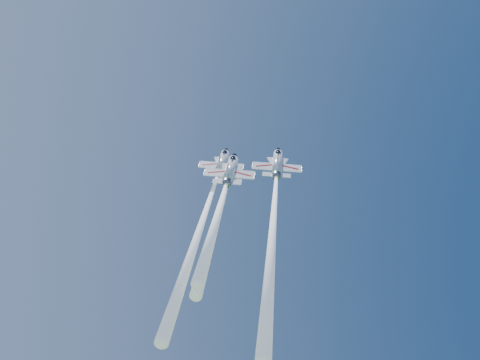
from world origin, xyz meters
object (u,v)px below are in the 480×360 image
jet_left (206,209)px  jet_right (274,213)px  jet_slot (222,200)px  jet_lead (222,204)px

jet_left → jet_right: jet_left is taller
jet_right → jet_slot: 10.00m
jet_left → jet_slot: 3.77m
jet_lead → jet_right: 16.93m
jet_left → jet_right: 12.96m
jet_left → jet_right: (8.67, -9.57, -1.10)m
jet_slot → jet_lead: bearing=94.8°
jet_lead → jet_slot: (-5.70, -9.98, -0.90)m
jet_lead → jet_slot: jet_lead is taller
jet_left → jet_lead: bearing=78.1°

